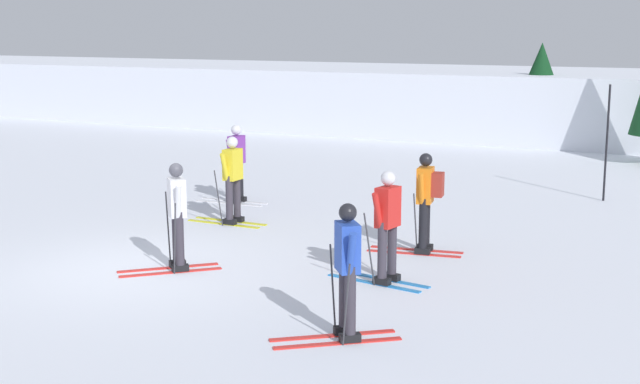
{
  "coord_description": "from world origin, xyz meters",
  "views": [
    {
      "loc": [
        8.52,
        -10.89,
        3.82
      ],
      "look_at": [
        1.82,
        2.97,
        0.9
      ],
      "focal_mm": 49.74,
      "sensor_mm": 36.0,
      "label": 1
    }
  ],
  "objects_px": {
    "skier_yellow": "(232,177)",
    "skier_orange": "(426,198)",
    "skier_purple": "(236,161)",
    "conifer_far_left": "(541,85)",
    "trail_marker_pole": "(607,143)",
    "skier_red": "(387,224)",
    "skier_white": "(177,213)",
    "skier_blue": "(347,267)"
  },
  "relations": [
    {
      "from": "skier_white",
      "to": "skier_red",
      "type": "distance_m",
      "value": 3.31
    },
    {
      "from": "skier_white",
      "to": "skier_purple",
      "type": "bearing_deg",
      "value": 111.11
    },
    {
      "from": "skier_orange",
      "to": "trail_marker_pole",
      "type": "relative_size",
      "value": 0.67
    },
    {
      "from": "skier_purple",
      "to": "skier_orange",
      "type": "distance_m",
      "value": 5.58
    },
    {
      "from": "skier_purple",
      "to": "skier_orange",
      "type": "bearing_deg",
      "value": -24.18
    },
    {
      "from": "skier_yellow",
      "to": "skier_orange",
      "type": "xyz_separation_m",
      "value": [
        4.11,
        -0.51,
        0.04
      ]
    },
    {
      "from": "skier_blue",
      "to": "skier_orange",
      "type": "distance_m",
      "value": 4.44
    },
    {
      "from": "skier_orange",
      "to": "conifer_far_left",
      "type": "relative_size",
      "value": 0.53
    },
    {
      "from": "skier_red",
      "to": "trail_marker_pole",
      "type": "distance_m",
      "value": 8.22
    },
    {
      "from": "skier_white",
      "to": "skier_yellow",
      "type": "relative_size",
      "value": 1.0
    },
    {
      "from": "skier_yellow",
      "to": "conifer_far_left",
      "type": "bearing_deg",
      "value": 79.19
    },
    {
      "from": "skier_purple",
      "to": "conifer_far_left",
      "type": "height_order",
      "value": "conifer_far_left"
    },
    {
      "from": "skier_blue",
      "to": "skier_yellow",
      "type": "distance_m",
      "value": 6.75
    },
    {
      "from": "skier_blue",
      "to": "skier_red",
      "type": "xyz_separation_m",
      "value": [
        -0.44,
        2.46,
        0.0
      ]
    },
    {
      "from": "skier_orange",
      "to": "conifer_far_left",
      "type": "height_order",
      "value": "conifer_far_left"
    },
    {
      "from": "skier_blue",
      "to": "trail_marker_pole",
      "type": "relative_size",
      "value": 0.67
    },
    {
      "from": "trail_marker_pole",
      "to": "conifer_far_left",
      "type": "xyz_separation_m",
      "value": [
        -3.37,
        9.02,
        0.61
      ]
    },
    {
      "from": "skier_white",
      "to": "conifer_far_left",
      "type": "bearing_deg",
      "value": 84.11
    },
    {
      "from": "skier_blue",
      "to": "skier_red",
      "type": "relative_size",
      "value": 1.0
    },
    {
      "from": "conifer_far_left",
      "to": "skier_red",
      "type": "bearing_deg",
      "value": -85.3
    },
    {
      "from": "skier_red",
      "to": "trail_marker_pole",
      "type": "height_order",
      "value": "trail_marker_pole"
    },
    {
      "from": "trail_marker_pole",
      "to": "skier_orange",
      "type": "bearing_deg",
      "value": -108.72
    },
    {
      "from": "skier_white",
      "to": "trail_marker_pole",
      "type": "height_order",
      "value": "trail_marker_pole"
    },
    {
      "from": "skier_yellow",
      "to": "skier_purple",
      "type": "bearing_deg",
      "value": 118.97
    },
    {
      "from": "trail_marker_pole",
      "to": "conifer_far_left",
      "type": "height_order",
      "value": "conifer_far_left"
    },
    {
      "from": "skier_white",
      "to": "conifer_far_left",
      "type": "distance_m",
      "value": 17.86
    },
    {
      "from": "skier_white",
      "to": "skier_orange",
      "type": "xyz_separation_m",
      "value": [
        3.16,
        2.71,
        0.04
      ]
    },
    {
      "from": "skier_blue",
      "to": "skier_red",
      "type": "height_order",
      "value": "same"
    },
    {
      "from": "skier_yellow",
      "to": "trail_marker_pole",
      "type": "relative_size",
      "value": 0.67
    },
    {
      "from": "conifer_far_left",
      "to": "skier_blue",
      "type": "bearing_deg",
      "value": -84.59
    },
    {
      "from": "skier_yellow",
      "to": "skier_purple",
      "type": "height_order",
      "value": "same"
    },
    {
      "from": "skier_blue",
      "to": "skier_yellow",
      "type": "xyz_separation_m",
      "value": [
        -4.62,
        4.92,
        0.0
      ]
    },
    {
      "from": "skier_purple",
      "to": "conifer_far_left",
      "type": "relative_size",
      "value": 0.53
    },
    {
      "from": "skier_white",
      "to": "skier_orange",
      "type": "bearing_deg",
      "value": 40.56
    },
    {
      "from": "skier_white",
      "to": "skier_yellow",
      "type": "xyz_separation_m",
      "value": [
        -0.94,
        3.22,
        -0.0
      ]
    },
    {
      "from": "skier_yellow",
      "to": "skier_orange",
      "type": "height_order",
      "value": "same"
    },
    {
      "from": "skier_yellow",
      "to": "skier_purple",
      "type": "relative_size",
      "value": 1.0
    },
    {
      "from": "skier_yellow",
      "to": "skier_orange",
      "type": "bearing_deg",
      "value": -7.06
    },
    {
      "from": "skier_blue",
      "to": "conifer_far_left",
      "type": "relative_size",
      "value": 0.53
    },
    {
      "from": "skier_white",
      "to": "skier_yellow",
      "type": "distance_m",
      "value": 3.35
    },
    {
      "from": "skier_blue",
      "to": "conifer_far_left",
      "type": "distance_m",
      "value": 19.56
    },
    {
      "from": "skier_white",
      "to": "skier_blue",
      "type": "relative_size",
      "value": 1.0
    }
  ]
}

